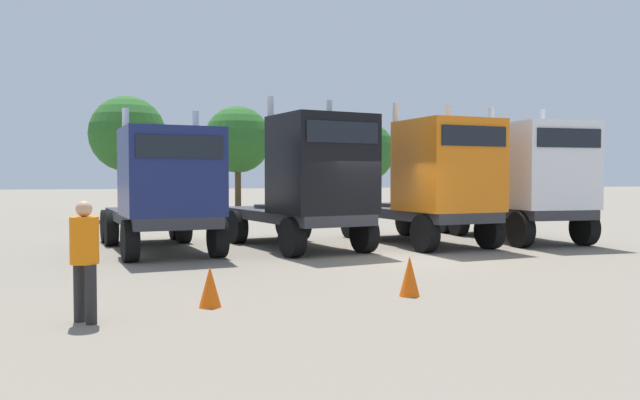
{
  "coord_description": "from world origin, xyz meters",
  "views": [
    {
      "loc": [
        -6.0,
        -15.24,
        2.09
      ],
      "look_at": [
        -0.9,
        3.41,
        1.39
      ],
      "focal_mm": 35.93,
      "sensor_mm": 36.0,
      "label": 1
    }
  ],
  "objects_px": {
    "semi_truck_white": "(531,181)",
    "visitor_in_hivis": "(85,252)",
    "semi_truck_orange": "(437,181)",
    "traffic_cone_near": "(410,276)",
    "semi_truck_black": "(310,183)",
    "traffic_cone_far": "(210,287)",
    "semi_truck_navy": "(165,190)"
  },
  "relations": [
    {
      "from": "semi_truck_orange",
      "to": "visitor_in_hivis",
      "type": "bearing_deg",
      "value": -57.63
    },
    {
      "from": "visitor_in_hivis",
      "to": "semi_truck_black",
      "type": "bearing_deg",
      "value": 16.84
    },
    {
      "from": "semi_truck_navy",
      "to": "traffic_cone_near",
      "type": "bearing_deg",
      "value": 19.2
    },
    {
      "from": "semi_truck_white",
      "to": "traffic_cone_far",
      "type": "height_order",
      "value": "semi_truck_white"
    },
    {
      "from": "visitor_in_hivis",
      "to": "traffic_cone_near",
      "type": "distance_m",
      "value": 5.38
    },
    {
      "from": "semi_truck_orange",
      "to": "traffic_cone_far",
      "type": "xyz_separation_m",
      "value": [
        -7.4,
        -7.17,
        -1.62
      ]
    },
    {
      "from": "visitor_in_hivis",
      "to": "traffic_cone_near",
      "type": "xyz_separation_m",
      "value": [
        5.3,
        0.68,
        -0.66
      ]
    },
    {
      "from": "semi_truck_navy",
      "to": "semi_truck_white",
      "type": "relative_size",
      "value": 1.06
    },
    {
      "from": "semi_truck_orange",
      "to": "traffic_cone_near",
      "type": "relative_size",
      "value": 8.7
    },
    {
      "from": "semi_truck_orange",
      "to": "traffic_cone_near",
      "type": "distance_m",
      "value": 8.3
    },
    {
      "from": "semi_truck_orange",
      "to": "traffic_cone_near",
      "type": "bearing_deg",
      "value": -36.75
    },
    {
      "from": "semi_truck_navy",
      "to": "semi_truck_black",
      "type": "bearing_deg",
      "value": 78.02
    },
    {
      "from": "semi_truck_black",
      "to": "traffic_cone_far",
      "type": "bearing_deg",
      "value": -38.93
    },
    {
      "from": "semi_truck_orange",
      "to": "semi_truck_white",
      "type": "bearing_deg",
      "value": 88.03
    },
    {
      "from": "semi_truck_black",
      "to": "traffic_cone_far",
      "type": "relative_size",
      "value": 10.04
    },
    {
      "from": "semi_truck_black",
      "to": "semi_truck_white",
      "type": "distance_m",
      "value": 7.34
    },
    {
      "from": "semi_truck_orange",
      "to": "visitor_in_hivis",
      "type": "relative_size",
      "value": 3.52
    },
    {
      "from": "traffic_cone_near",
      "to": "traffic_cone_far",
      "type": "relative_size",
      "value": 1.06
    },
    {
      "from": "semi_truck_white",
      "to": "visitor_in_hivis",
      "type": "xyz_separation_m",
      "value": [
        -12.66,
        -8.16,
        -0.95
      ]
    },
    {
      "from": "semi_truck_black",
      "to": "traffic_cone_near",
      "type": "relative_size",
      "value": 9.43
    },
    {
      "from": "visitor_in_hivis",
      "to": "semi_truck_orange",
      "type": "bearing_deg",
      "value": 1.34
    },
    {
      "from": "visitor_in_hivis",
      "to": "traffic_cone_far",
      "type": "xyz_separation_m",
      "value": [
        1.83,
        0.64,
        -0.68
      ]
    },
    {
      "from": "traffic_cone_near",
      "to": "semi_truck_orange",
      "type": "bearing_deg",
      "value": 61.11
    },
    {
      "from": "semi_truck_black",
      "to": "traffic_cone_far",
      "type": "distance_m",
      "value": 8.14
    },
    {
      "from": "visitor_in_hivis",
      "to": "traffic_cone_near",
      "type": "height_order",
      "value": "visitor_in_hivis"
    },
    {
      "from": "semi_truck_navy",
      "to": "visitor_in_hivis",
      "type": "xyz_separation_m",
      "value": [
        -1.36,
        -8.03,
        -0.71
      ]
    },
    {
      "from": "traffic_cone_far",
      "to": "semi_truck_navy",
      "type": "bearing_deg",
      "value": 93.63
    },
    {
      "from": "semi_truck_black",
      "to": "semi_truck_navy",
      "type": "bearing_deg",
      "value": -105.98
    },
    {
      "from": "semi_truck_black",
      "to": "traffic_cone_far",
      "type": "height_order",
      "value": "semi_truck_black"
    },
    {
      "from": "visitor_in_hivis",
      "to": "semi_truck_white",
      "type": "bearing_deg",
      "value": -6.07
    },
    {
      "from": "semi_truck_navy",
      "to": "traffic_cone_near",
      "type": "distance_m",
      "value": 8.45
    },
    {
      "from": "semi_truck_black",
      "to": "traffic_cone_near",
      "type": "height_order",
      "value": "semi_truck_black"
    }
  ]
}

